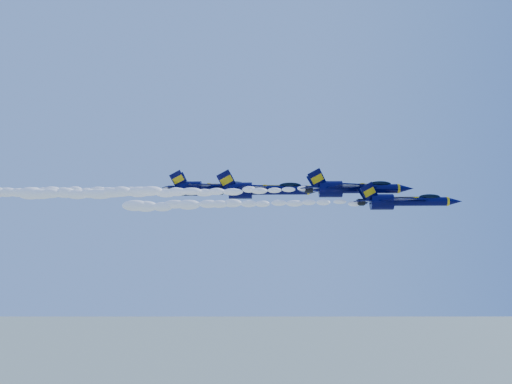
{
  "coord_description": "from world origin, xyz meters",
  "views": [
    {
      "loc": [
        -1.78,
        -87.69,
        144.6
      ],
      "look_at": [
        -5.26,
        -0.02,
        153.78
      ],
      "focal_mm": 35.0,
      "sensor_mm": 36.0,
      "label": 1
    }
  ],
  "objects_px": {
    "jet_second": "(352,188)",
    "jet_third": "(262,190)",
    "jet_lead": "(402,201)",
    "jet_fourth": "(210,188)"
  },
  "relations": [
    {
      "from": "jet_second",
      "to": "jet_fourth",
      "type": "bearing_deg",
      "value": 148.8
    },
    {
      "from": "jet_second",
      "to": "jet_fourth",
      "type": "height_order",
      "value": "jet_fourth"
    },
    {
      "from": "jet_second",
      "to": "jet_third",
      "type": "distance_m",
      "value": 17.37
    },
    {
      "from": "jet_lead",
      "to": "jet_second",
      "type": "xyz_separation_m",
      "value": [
        -6.96,
        5.14,
        2.6
      ]
    },
    {
      "from": "jet_second",
      "to": "jet_third",
      "type": "relative_size",
      "value": 0.9
    },
    {
      "from": "jet_second",
      "to": "jet_fourth",
      "type": "xyz_separation_m",
      "value": [
        -25.81,
        15.63,
        1.97
      ]
    },
    {
      "from": "jet_lead",
      "to": "jet_third",
      "type": "relative_size",
      "value": 0.81
    },
    {
      "from": "jet_third",
      "to": "jet_second",
      "type": "bearing_deg",
      "value": -28.87
    },
    {
      "from": "jet_lead",
      "to": "jet_fourth",
      "type": "height_order",
      "value": "jet_fourth"
    },
    {
      "from": "jet_third",
      "to": "jet_fourth",
      "type": "bearing_deg",
      "value": 145.64
    }
  ]
}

